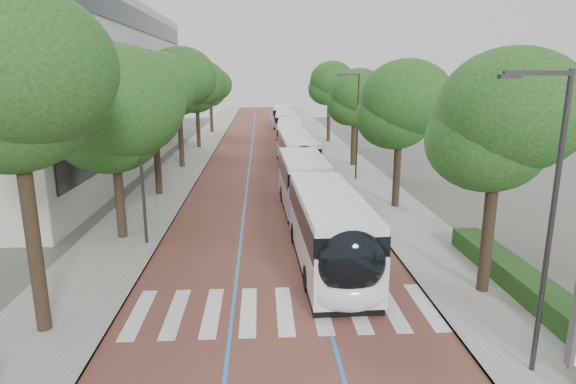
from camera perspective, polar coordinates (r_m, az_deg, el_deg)
name	(u,v)px	position (r m, az deg, el deg)	size (l,w,h in m)	color
ground	(280,325)	(16.35, -0.96, -15.50)	(160.00, 160.00, 0.00)	#51544C
road	(266,147)	(54.85, -2.66, 5.32)	(11.00, 140.00, 0.02)	brown
sidewalk_left	(199,147)	(55.28, -10.49, 5.22)	(4.00, 140.00, 0.12)	gray
sidewalk_right	(331,146)	(55.43, 5.15, 5.42)	(4.00, 140.00, 0.12)	gray
kerb_left	(216,147)	(55.08, -8.52, 5.27)	(0.20, 140.00, 0.14)	gray
kerb_right	(315,146)	(55.19, 3.19, 5.42)	(0.20, 140.00, 0.14)	gray
zebra_crossing	(284,310)	(17.23, -0.42, -13.79)	(10.55, 3.60, 0.01)	silver
lane_line_left	(252,147)	(54.86, -4.34, 5.31)	(0.12, 126.00, 0.01)	blue
lane_line_right	(280,147)	(54.89, -0.98, 5.35)	(0.12, 126.00, 0.01)	blue
office_building	(34,87)	(46.32, -27.92, 10.93)	(18.11, 40.00, 14.00)	#A8A49C
hedge	(550,303)	(18.77, 28.66, -11.50)	(1.20, 14.00, 0.80)	#1B3C14
streetlight_near	(547,204)	(13.72, 28.35, -1.28)	(1.82, 0.20, 8.00)	#2C2C2E
streetlight_far	(355,118)	(37.10, 7.98, 8.67)	(1.82, 0.20, 8.00)	#2C2C2E
lamp_post_left	(141,161)	(23.27, -17.05, 3.55)	(0.14, 0.14, 8.00)	#2C2C2E
trees_left	(172,93)	(39.97, -13.54, 11.39)	(6.35, 60.43, 9.84)	black
trees_right	(370,99)	(37.42, 9.65, 10.82)	(5.37, 47.12, 9.05)	black
lead_bus	(316,206)	(23.96, 3.33, -1.70)	(2.99, 18.46, 3.20)	black
bus_queued_0	(297,155)	(39.57, 1.09, 4.45)	(2.74, 12.44, 3.20)	silver
bus_queued_1	(290,136)	(51.96, 0.18, 6.66)	(3.21, 12.52, 3.20)	silver
bus_queued_2	(285,124)	(65.22, -0.32, 8.09)	(3.05, 12.49, 3.20)	silver
bus_queued_3	(282,116)	(77.82, -0.71, 9.00)	(3.19, 12.52, 3.20)	silver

